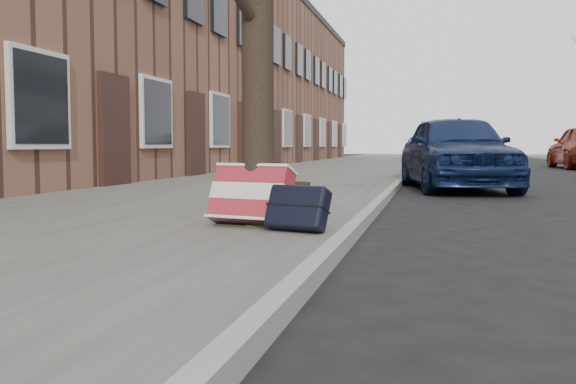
% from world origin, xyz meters
% --- Properties ---
extents(ground, '(120.00, 120.00, 0.00)m').
position_xyz_m(ground, '(0.00, 0.00, 0.00)').
color(ground, black).
rests_on(ground, ground).
extents(near_sidewalk, '(5.00, 70.00, 0.12)m').
position_xyz_m(near_sidewalk, '(-3.70, 15.00, 0.06)').
color(near_sidewalk, slate).
rests_on(near_sidewalk, ground).
extents(house_near, '(6.80, 40.00, 7.00)m').
position_xyz_m(house_near, '(-9.60, 16.00, 3.50)').
color(house_near, brown).
rests_on(house_near, ground).
extents(dirt_patch, '(0.85, 0.85, 0.02)m').
position_xyz_m(dirt_patch, '(-2.00, 1.20, 0.13)').
color(dirt_patch, black).
rests_on(dirt_patch, near_sidewalk).
extents(suitcase_red, '(0.78, 0.55, 0.55)m').
position_xyz_m(suitcase_red, '(-2.11, 0.85, 0.39)').
color(suitcase_red, maroon).
rests_on(suitcase_red, near_sidewalk).
extents(suitcase_navy, '(0.58, 0.43, 0.40)m').
position_xyz_m(suitcase_navy, '(-1.63, 0.59, 0.32)').
color(suitcase_navy, black).
rests_on(suitcase_navy, near_sidewalk).
extents(car_near_front, '(2.44, 4.47, 1.44)m').
position_xyz_m(car_near_front, '(-0.16, 7.91, 0.72)').
color(car_near_front, '#0F1E44').
rests_on(car_near_front, ground).
extents(car_near_mid, '(1.70, 4.39, 1.43)m').
position_xyz_m(car_near_mid, '(-0.15, 11.58, 0.71)').
color(car_near_mid, '#989B9F').
rests_on(car_near_mid, ground).
extents(car_near_back, '(2.60, 4.98, 1.34)m').
position_xyz_m(car_near_back, '(-0.18, 22.34, 0.67)').
color(car_near_back, '#3E3F43').
rests_on(car_near_back, ground).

